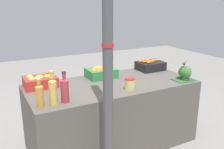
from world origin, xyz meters
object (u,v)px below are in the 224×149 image
Objects in this scene: pickle_jar at (130,84)px; carrot_crate at (150,65)px; broccoli_pile at (185,72)px; juice_bottle_golden at (53,91)px; apple_crate at (41,81)px; sparrow_bird at (184,63)px; juice_bottle_ruby at (65,89)px; orange_crate at (101,72)px; juice_bottle_amber at (40,95)px; support_pole at (108,60)px.

carrot_crate is at bearing 39.05° from pickle_jar.
juice_bottle_golden reaches higher than broccoli_pile.
apple_crate is 2.67× the size of sparrow_bird.
juice_bottle_ruby is at bearing 179.81° from broccoli_pile.
orange_crate is 1.09× the size of juice_bottle_golden.
juice_bottle_golden is (-0.72, -0.53, 0.06)m from orange_crate.
orange_crate is 0.98m from juice_bottle_amber.
juice_bottle_ruby is (-0.61, -0.53, 0.05)m from orange_crate.
support_pole is 0.65m from pickle_jar.
juice_bottle_amber is 0.12m from juice_bottle_golden.
apple_crate is at bearing 76.88° from juice_bottle_amber.
juice_bottle_amber is at bearing -103.12° from apple_crate.
juice_bottle_amber is at bearing 180.00° from juice_bottle_golden.
broccoli_pile is 0.12m from sparrow_bird.
carrot_crate is 1.09× the size of juice_bottle_golden.
juice_bottle_golden is (-0.37, 0.32, -0.30)m from support_pole.
broccoli_pile is at bearing -0.17° from juice_bottle_golden.
juice_bottle_golden is at bearing -143.54° from orange_crate.
support_pole is at bearing -141.25° from carrot_crate.
juice_bottle_ruby is at bearing -139.07° from orange_crate.
broccoli_pile is 1.86× the size of pickle_jar.
apple_crate is (-0.36, 0.85, -0.36)m from support_pole.
juice_bottle_amber is at bearing -147.49° from orange_crate.
pickle_jar is (0.69, 0.01, -0.06)m from juice_bottle_ruby.
sparrow_bird is (1.13, 0.32, -0.22)m from support_pole.
sparrow_bird is at bearing -0.27° from juice_bottle_golden.
support_pole is at bearing -111.99° from orange_crate.
broccoli_pile is at bearing -19.36° from apple_crate.
orange_crate reaches higher than pickle_jar.
broccoli_pile is (0.09, -0.53, 0.03)m from carrot_crate.
support_pole is 10.07× the size of broccoli_pile.
broccoli_pile is at bearing -0.16° from juice_bottle_amber.
juice_bottle_ruby is 2.29× the size of sparrow_bird.
pickle_jar is (-0.74, 0.01, -0.03)m from broccoli_pile.
carrot_crate is at bearing 20.27° from juice_bottle_golden.
apple_crate is 0.54m from juice_bottle_amber.
apple_crate is 1.17× the size of juice_bottle_ruby.
juice_bottle_ruby is 2.28× the size of pickle_jar.
sparrow_bird reaches higher than carrot_crate.
juice_bottle_ruby is at bearing -179.38° from pickle_jar.
pickle_jar is (0.42, 0.33, -0.37)m from support_pole.
apple_crate is at bearing 100.34° from juice_bottle_ruby.
juice_bottle_ruby is (-1.33, -0.53, 0.06)m from carrot_crate.
orange_crate is 1.17× the size of juice_bottle_ruby.
juice_bottle_amber is at bearing 150.70° from sparrow_bird.
juice_bottle_amber is (-0.48, 0.32, -0.32)m from support_pole.
carrot_crate is at bearing 0.07° from apple_crate.
sparrow_bird is at bearing -83.02° from carrot_crate.
apple_crate is at bearing 146.32° from pickle_jar.
orange_crate reaches higher than carrot_crate.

